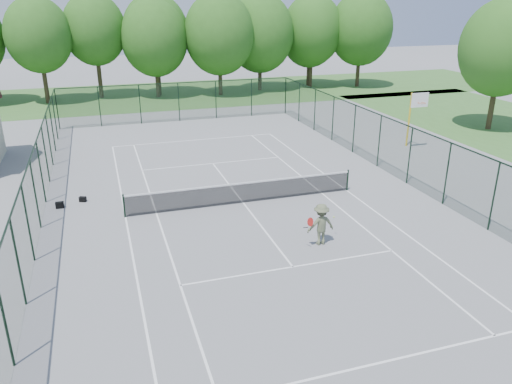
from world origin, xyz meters
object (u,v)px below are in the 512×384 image
at_px(basketball_goal, 415,109).
at_px(tennis_player, 321,224).
at_px(tennis_net, 243,192).
at_px(sports_bag_a, 60,205).

xyz_separation_m(basketball_goal, tennis_player, (-11.38, -10.74, -1.72)).
height_order(tennis_net, tennis_player, tennis_player).
bearing_deg(tennis_net, basketball_goal, 23.64).
distance_m(tennis_net, sports_bag_a, 8.57).
bearing_deg(tennis_player, tennis_net, 108.90).
distance_m(sports_bag_a, tennis_player, 12.26).
height_order(tennis_net, sports_bag_a, tennis_net).
bearing_deg(basketball_goal, tennis_player, -136.66).
relative_size(sports_bag_a, tennis_player, 0.21).
relative_size(basketball_goal, sports_bag_a, 9.99).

